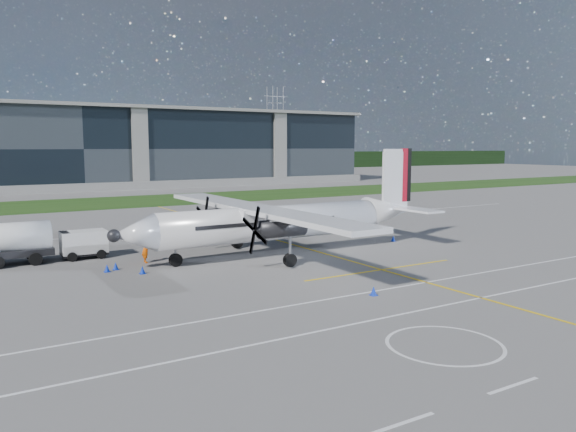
% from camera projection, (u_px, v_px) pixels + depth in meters
% --- Properties ---
extents(ground, '(400.00, 400.00, 0.00)m').
position_uv_depth(ground, '(134.00, 207.00, 73.98)').
color(ground, '#605E5B').
rests_on(ground, ground).
extents(grass_strip, '(400.00, 18.00, 0.04)m').
position_uv_depth(grass_strip, '(118.00, 202.00, 80.76)').
color(grass_strip, '#1C3F11').
rests_on(grass_strip, ground).
extents(terminal_building, '(120.00, 20.00, 15.00)m').
position_uv_depth(terminal_building, '(73.00, 149.00, 106.98)').
color(terminal_building, black).
rests_on(terminal_building, ground).
extents(tree_line, '(400.00, 6.00, 6.00)m').
position_uv_depth(tree_line, '(32.00, 164.00, 158.42)').
color(tree_line, black).
rests_on(tree_line, ground).
extents(pylon_east, '(9.00, 4.60, 30.00)m').
position_uv_depth(pylon_east, '(275.00, 127.00, 209.22)').
color(pylon_east, gray).
rests_on(pylon_east, ground).
extents(yellow_taxiway_centerline, '(0.20, 70.00, 0.01)m').
position_uv_depth(yellow_taxiway_centerline, '(263.00, 236.00, 50.09)').
color(yellow_taxiway_centerline, yellow).
rests_on(yellow_taxiway_centerline, ground).
extents(white_lane_line, '(90.00, 0.15, 0.01)m').
position_uv_depth(white_lane_line, '(441.00, 306.00, 28.19)').
color(white_lane_line, white).
rests_on(white_lane_line, ground).
extents(turboprop_aircraft, '(25.13, 26.06, 7.82)m').
position_uv_depth(turboprop_aircraft, '(283.00, 202.00, 41.34)').
color(turboprop_aircraft, white).
rests_on(turboprop_aircraft, ground).
extents(baggage_tug, '(3.30, 1.98, 1.98)m').
position_uv_depth(baggage_tug, '(84.00, 244.00, 40.26)').
color(baggage_tug, silver).
rests_on(baggage_tug, ground).
extents(ground_crew_person, '(0.65, 0.89, 2.18)m').
position_uv_depth(ground_crew_person, '(145.00, 247.00, 38.64)').
color(ground_crew_person, '#F25907').
rests_on(ground_crew_person, ground).
extents(safety_cone_nose_port, '(0.36, 0.36, 0.50)m').
position_uv_depth(safety_cone_nose_port, '(142.00, 270.00, 35.34)').
color(safety_cone_nose_port, '#0B2ABB').
rests_on(safety_cone_nose_port, ground).
extents(safety_cone_stbdwing, '(0.36, 0.36, 0.50)m').
position_uv_depth(safety_cone_stbdwing, '(194.00, 231.00, 51.65)').
color(safety_cone_stbdwing, '#0B2ABB').
rests_on(safety_cone_stbdwing, ground).
extents(safety_cone_portwing, '(0.36, 0.36, 0.50)m').
position_uv_depth(safety_cone_portwing, '(374.00, 291.00, 30.21)').
color(safety_cone_portwing, '#0B2ABB').
rests_on(safety_cone_portwing, ground).
extents(safety_cone_nose_stbd, '(0.36, 0.36, 0.50)m').
position_uv_depth(safety_cone_nose_stbd, '(116.00, 266.00, 36.49)').
color(safety_cone_nose_stbd, '#0B2ABB').
rests_on(safety_cone_nose_stbd, ground).
extents(safety_cone_tail, '(0.36, 0.36, 0.50)m').
position_uv_depth(safety_cone_tail, '(393.00, 238.00, 47.42)').
color(safety_cone_tail, '#0B2ABB').
rests_on(safety_cone_tail, ground).
extents(safety_cone_fwd, '(0.36, 0.36, 0.50)m').
position_uv_depth(safety_cone_fwd, '(107.00, 268.00, 35.84)').
color(safety_cone_fwd, '#0B2ABB').
rests_on(safety_cone_fwd, ground).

